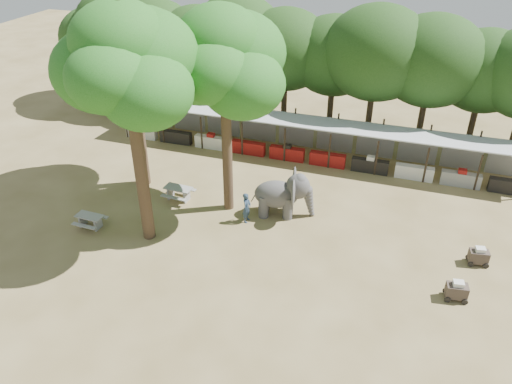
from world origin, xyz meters
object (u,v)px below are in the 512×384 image
(handler, at_px, (247,208))
(cart_back, at_px, (479,256))
(yard_tree_left, at_px, (129,52))
(yard_tree_back, at_px, (223,61))
(cart_front, at_px, (457,290))
(elephant, at_px, (284,194))
(picnic_table_near, at_px, (90,219))
(yard_tree_center, at_px, (126,65))
(picnic_table_far, at_px, (178,192))

(handler, height_order, cart_back, handler)
(yard_tree_left, distance_m, yard_tree_back, 6.09)
(yard_tree_left, height_order, cart_front, yard_tree_left)
(elephant, relative_size, picnic_table_near, 2.33)
(yard_tree_back, height_order, cart_front, yard_tree_back)
(yard_tree_center, relative_size, elephant, 3.37)
(yard_tree_left, distance_m, yard_tree_center, 5.92)
(yard_tree_left, relative_size, yard_tree_back, 0.97)
(yard_tree_left, bearing_deg, picnic_table_near, -93.51)
(yard_tree_center, xyz_separation_m, yard_tree_back, (3.00, 4.00, -0.67))
(yard_tree_center, distance_m, yard_tree_back, 5.04)
(yard_tree_left, relative_size, elephant, 3.08)
(elephant, bearing_deg, cart_back, -18.94)
(elephant, height_order, picnic_table_far, elephant)
(picnic_table_near, bearing_deg, handler, 24.05)
(yard_tree_left, height_order, cart_back, yard_tree_left)
(yard_tree_back, xyz_separation_m, cart_front, (12.58, -4.06, -8.05))
(yard_tree_left, height_order, elephant, yard_tree_left)
(picnic_table_far, xyz_separation_m, cart_front, (15.60, -3.75, -0.04))
(cart_front, xyz_separation_m, cart_back, (1.05, 2.97, -0.01))
(yard_tree_left, distance_m, picnic_table_near, 9.44)
(yard_tree_back, bearing_deg, picnic_table_far, -174.17)
(elephant, height_order, cart_back, elephant)
(yard_tree_left, relative_size, cart_back, 10.08)
(picnic_table_far, bearing_deg, cart_front, -10.07)
(picnic_table_far, bearing_deg, elephant, 7.46)
(yard_tree_left, bearing_deg, cart_front, -15.23)
(elephant, bearing_deg, picnic_table_far, 171.87)
(yard_tree_center, bearing_deg, elephant, 33.18)
(yard_tree_back, xyz_separation_m, handler, (1.60, -1.19, -7.65))
(yard_tree_left, xyz_separation_m, picnic_table_near, (-0.33, -5.43, -7.71))
(cart_back, bearing_deg, yard_tree_back, 165.91)
(yard_tree_back, xyz_separation_m, picnic_table_near, (-6.33, -4.43, -8.05))
(yard_tree_back, distance_m, handler, 7.91)
(handler, xyz_separation_m, picnic_table_far, (-4.61, 0.88, -0.35))
(yard_tree_center, bearing_deg, yard_tree_left, 120.96)
(yard_tree_back, relative_size, cart_back, 10.39)
(yard_tree_center, xyz_separation_m, picnic_table_near, (-3.33, -0.43, -8.72))
(cart_front, bearing_deg, picnic_table_near, 173.44)
(yard_tree_left, height_order, picnic_table_far, yard_tree_left)
(yard_tree_center, height_order, handler, yard_tree_center)
(picnic_table_far, bearing_deg, picnic_table_near, -125.36)
(elephant, xyz_separation_m, handler, (-1.73, -1.33, -0.44))
(handler, bearing_deg, elephant, -49.28)
(yard_tree_back, height_order, handler, yard_tree_back)
(yard_tree_center, bearing_deg, cart_back, 9.91)
(picnic_table_far, relative_size, cart_back, 1.58)
(picnic_table_far, bearing_deg, cart_back, 0.75)
(elephant, bearing_deg, yard_tree_left, 162.58)
(yard_tree_center, relative_size, cart_back, 11.02)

